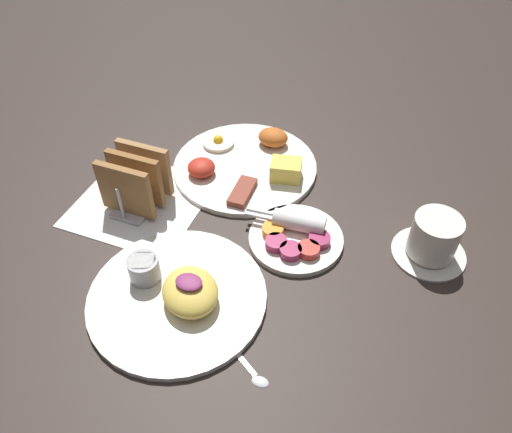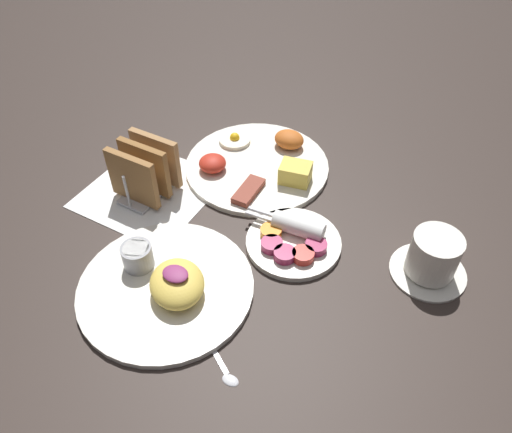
{
  "view_description": "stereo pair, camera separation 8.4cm",
  "coord_description": "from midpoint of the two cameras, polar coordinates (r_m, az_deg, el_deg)",
  "views": [
    {
      "loc": [
        0.27,
        -0.51,
        0.62
      ],
      "look_at": [
        0.05,
        0.05,
        0.03
      ],
      "focal_mm": 35.0,
      "sensor_mm": 36.0,
      "label": 1
    },
    {
      "loc": [
        0.34,
        -0.47,
        0.62
      ],
      "look_at": [
        0.05,
        0.05,
        0.03
      ],
      "focal_mm": 35.0,
      "sensor_mm": 36.0,
      "label": 2
    }
  ],
  "objects": [
    {
      "name": "ground_plane",
      "position": [
        0.85,
        -7.23,
        -2.79
      ],
      "size": [
        3.0,
        3.0,
        0.0
      ],
      "primitive_type": "plane",
      "color": "#332823"
    },
    {
      "name": "napkin_flat",
      "position": [
        0.94,
        -15.53,
        1.55
      ],
      "size": [
        0.22,
        0.22,
        0.0
      ],
      "color": "white",
      "rests_on": "ground_plane"
    },
    {
      "name": "plate_breakfast",
      "position": [
        0.97,
        -3.54,
        5.94
      ],
      "size": [
        0.28,
        0.28,
        0.05
      ],
      "color": "silver",
      "rests_on": "ground_plane"
    },
    {
      "name": "plate_condiments",
      "position": [
        0.83,
        1.7,
        -2.38
      ],
      "size": [
        0.18,
        0.16,
        0.04
      ],
      "color": "silver",
      "rests_on": "ground_plane"
    },
    {
      "name": "plate_foreground",
      "position": [
        0.77,
        -12.08,
        -8.71
      ],
      "size": [
        0.27,
        0.27,
        0.06
      ],
      "color": "silver",
      "rests_on": "ground_plane"
    },
    {
      "name": "toast_rack",
      "position": [
        0.91,
        -16.12,
        3.85
      ],
      "size": [
        0.1,
        0.12,
        0.1
      ],
      "color": "#B7B7BC",
      "rests_on": "ground_plane"
    },
    {
      "name": "coffee_cup",
      "position": [
        0.83,
        16.93,
        -2.63
      ],
      "size": [
        0.12,
        0.12,
        0.08
      ],
      "color": "silver",
      "rests_on": "ground_plane"
    },
    {
      "name": "teaspoon",
      "position": [
        0.7,
        -4.77,
        -16.54
      ],
      "size": [
        0.12,
        0.07,
        0.01
      ],
      "color": "silver",
      "rests_on": "ground_plane"
    }
  ]
}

